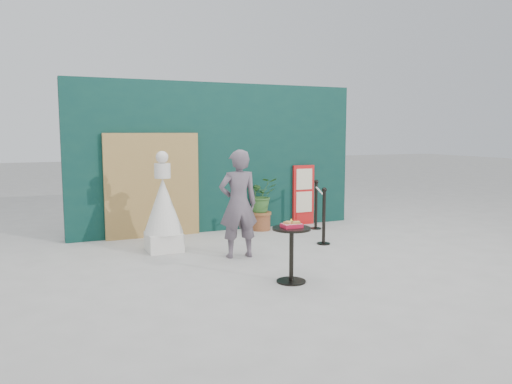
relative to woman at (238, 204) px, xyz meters
The scene contains 10 objects.
ground 1.29m from the woman, 60.31° to the right, with size 60.00×60.00×0.00m, color #ADAAA5.
back_wall 2.45m from the woman, 78.49° to the left, with size 6.00×0.30×3.00m, color #0A2F2B.
bamboo_fence 2.31m from the woman, 113.72° to the left, with size 1.80×0.08×2.00m, color tan.
woman is the anchor object (origin of this frame).
menu_board 3.19m from the woman, 41.84° to the left, with size 0.50×0.07×1.30m.
statue 1.37m from the woman, 137.86° to the left, with size 0.66×0.66×1.70m.
cafe_table 1.60m from the woman, 84.38° to the right, with size 0.52×0.52×0.75m.
food_basket 1.56m from the woman, 84.30° to the right, with size 0.26×0.19×0.11m.
planter 2.29m from the woman, 56.67° to the left, with size 0.64×0.56×1.09m.
stanchion_barrier 2.28m from the woman, 23.73° to the left, with size 0.84×1.54×1.03m.
Camera 1 is at (-3.38, -6.54, 2.02)m, focal length 35.00 mm.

